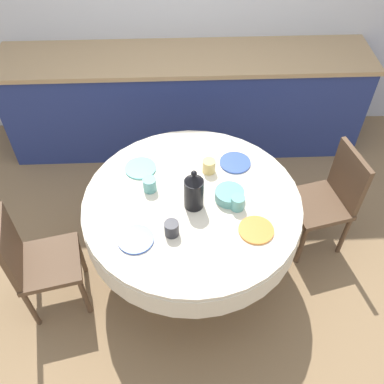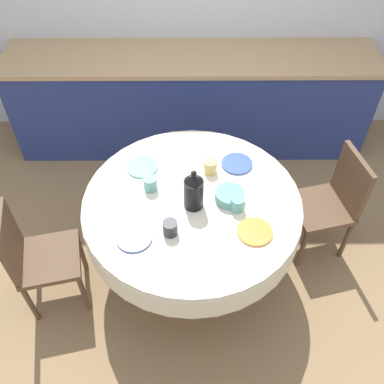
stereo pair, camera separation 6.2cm
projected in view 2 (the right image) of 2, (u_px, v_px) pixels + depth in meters
The scene contains 15 objects.
ground_plane at pixel (192, 266), 3.30m from camera, with size 12.00×12.00×0.00m, color #8E704C.
kitchen_counter at pixel (191, 101), 3.97m from camera, with size 3.24×0.64×0.93m.
dining_table at pixel (192, 213), 2.83m from camera, with size 1.42×1.42×0.77m.
chair_left at pixel (332, 200), 3.11m from camera, with size 0.48×0.48×0.88m.
chair_right at pixel (35, 255), 2.78m from camera, with size 0.48×0.48×0.88m.
plate_near_left at pixel (134, 238), 2.53m from camera, with size 0.21×0.21×0.01m, color #3856AD.
cup_near_left at pixel (170, 228), 2.53m from camera, with size 0.09×0.09×0.10m, color #28282D.
plate_near_right at pixel (255, 232), 2.56m from camera, with size 0.21×0.21×0.01m, color orange.
cup_near_right at pixel (237, 204), 2.66m from camera, with size 0.09×0.09×0.10m, color #5BA39E.
plate_far_left at pixel (142, 167), 2.94m from camera, with size 0.21×0.21×0.01m, color #60BCB7.
cup_far_left at pixel (150, 184), 2.77m from camera, with size 0.09×0.09×0.10m, color #5BA39E.
plate_far_right at pixel (237, 164), 2.96m from camera, with size 0.21×0.21×0.01m, color #3856AD.
cup_far_right at pixel (210, 167), 2.88m from camera, with size 0.09×0.09×0.10m, color #DBB766.
coffee_carafe at pixel (194, 191), 2.62m from camera, with size 0.12×0.12×0.30m.
fruit_bowl at pixel (229, 196), 2.72m from camera, with size 0.19×0.19×0.07m, color #569993.
Camera 2 is at (-0.01, -1.81, 2.82)m, focal length 40.00 mm.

